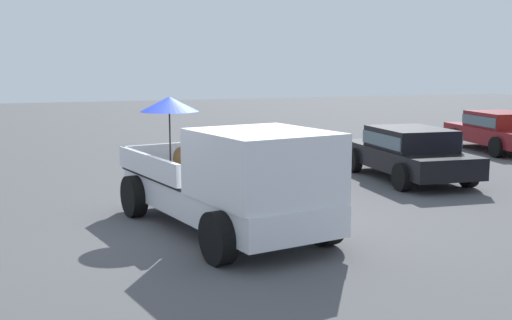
{
  "coord_description": "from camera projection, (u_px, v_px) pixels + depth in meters",
  "views": [
    {
      "loc": [
        10.68,
        -3.27,
        2.95
      ],
      "look_at": [
        -0.76,
        0.94,
        1.1
      ],
      "focal_mm": 44.96,
      "sensor_mm": 36.0,
      "label": 1
    }
  ],
  "objects": [
    {
      "name": "pickup_truck_main",
      "position": [
        232.0,
        180.0,
        10.94
      ],
      "size": [
        5.31,
        3.01,
        2.33
      ],
      "rotation": [
        0.0,
        0.0,
        0.19
      ],
      "color": "black",
      "rests_on": "ground"
    },
    {
      "name": "ground_plane",
      "position": [
        222.0,
        229.0,
        11.47
      ],
      "size": [
        80.0,
        80.0,
        0.0
      ],
      "primitive_type": "plane",
      "color": "#4C4C4F"
    },
    {
      "name": "parked_sedan_near",
      "position": [
        499.0,
        129.0,
        21.51
      ],
      "size": [
        4.52,
        2.47,
        1.33
      ],
      "rotation": [
        0.0,
        0.0,
        2.99
      ],
      "color": "black",
      "rests_on": "ground"
    },
    {
      "name": "parked_sedan_far",
      "position": [
        409.0,
        151.0,
        16.26
      ],
      "size": [
        4.43,
        2.25,
        1.33
      ],
      "rotation": [
        0.0,
        0.0,
        3.06
      ],
      "color": "black",
      "rests_on": "ground"
    }
  ]
}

